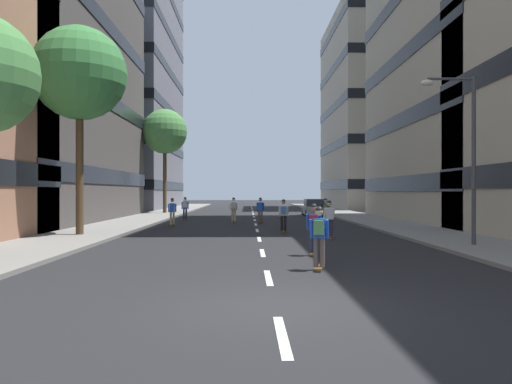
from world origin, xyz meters
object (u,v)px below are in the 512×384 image
Objects in this scene: street_tree_near at (165,132)px; skater_5 at (260,209)px; skater_1 at (314,226)px; parked_car_near at (314,208)px; skater_0 at (172,210)px; street_tree_far at (80,74)px; skater_3 at (234,208)px; skater_7 at (185,207)px; skater_6 at (329,217)px; skater_2 at (319,234)px; streetlamp_right at (464,141)px; skater_4 at (325,210)px; skater_8 at (283,213)px.

skater_5 is (8.94, -13.71, -7.00)m from street_tree_near.
skater_1 is at bearing -85.36° from skater_5.
parked_car_near is 2.47× the size of skater_0.
skater_0 is 1.00× the size of skater_1.
parked_car_near is 0.44× the size of street_tree_far.
skater_7 is at bearing 148.46° from skater_3.
street_tree_far reaches higher than skater_1.
skater_6 is (1.55, 6.07, -0.03)m from skater_1.
parked_car_near is 2.47× the size of skater_2.
street_tree_far is at bearing 163.56° from streetlamp_right.
street_tree_far is 14.16m from skater_1.
skater_7 is (-8.55, 14.16, 0.03)m from skater_6.
skater_4 and skater_5 have the same top height.
skater_0 is 5.65m from skater_7.
skater_4 is 1.00× the size of skater_5.
streetlamp_right is 3.65× the size of skater_3.
parked_car_near is at bearing 85.25° from skater_4.
skater_6 is (4.81, -11.87, -0.03)m from skater_3.
skater_2 is at bearing -89.64° from skater_8.
street_tree_far is 5.60× the size of skater_1.
streetlamp_right is 10.30m from skater_8.
street_tree_far is at bearing -165.68° from skater_8.
skater_0 is 5.09m from skater_3.
skater_1 is at bearing -87.87° from skater_8.
skater_6 is at bearing -60.55° from skater_8.
skater_1 is 13.72m from skater_4.
streetlamp_right is 12.39m from skater_4.
skater_6 is at bearing -44.58° from skater_0.
skater_2 is at bearing -73.49° from street_tree_near.
streetlamp_right reaches higher than skater_0.
street_tree_near is at bearing 107.43° from skater_7.
street_tree_far is 15.35m from skater_7.
skater_4 is 5.37m from skater_5.
parked_car_near is 12.85m from skater_7.
streetlamp_right reaches higher than skater_6.
skater_4 is (2.82, 16.59, 0.00)m from skater_2.
skater_4 is (12.88, 6.61, -6.81)m from street_tree_far.
street_tree_far is 5.60× the size of skater_6.
skater_3 is 7.32m from skater_4.
skater_1 is 1.00× the size of skater_7.
skater_3 is at bearing 120.49° from streetlamp_right.
skater_7 is 1.00× the size of skater_8.
skater_2 is 12.53m from skater_8.
parked_car_near is 16.20m from street_tree_near.
street_tree_near is 1.01× the size of street_tree_far.
skater_3 is at bearing 112.06° from skater_6.
parked_car_near is 25.81m from street_tree_far.
skater_8 is (-6.45, 7.40, -3.12)m from streetlamp_right.
skater_3 is (-6.96, -9.40, 0.32)m from parked_car_near.
skater_8 is at bearing -82.31° from skater_5.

